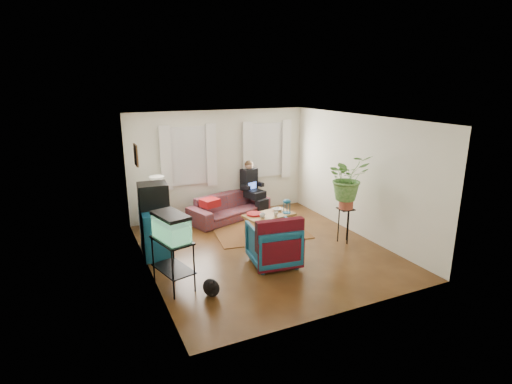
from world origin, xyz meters
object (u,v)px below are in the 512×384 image
armchair (273,242)px  plant_stand (345,225)px  coffee_table (269,224)px  side_table (159,215)px  aquarium_stand (173,264)px  dresser (155,231)px  sofa (229,203)px

armchair → plant_stand: armchair is taller
plant_stand → coffee_table: bearing=137.7°
side_table → coffee_table: bearing=-31.7°
coffee_table → aquarium_stand: bearing=-158.1°
dresser → armchair: (1.86, -1.42, -0.02)m
side_table → coffee_table: (2.13, -1.32, -0.10)m
sofa → plant_stand: 2.90m
aquarium_stand → coffee_table: bearing=16.0°
dresser → armchair: 2.34m
armchair → sofa: bearing=-87.0°
sofa → coffee_table: sofa is taller
sofa → dresser: (-2.04, -1.26, 0.05)m
sofa → side_table: sofa is taller
sofa → plant_stand: size_ratio=2.77×
coffee_table → plant_stand: 1.64m
coffee_table → dresser: bearing=170.2°
side_table → plant_stand: (3.34, -2.42, 0.05)m
armchair → coffee_table: 1.53m
dresser → aquarium_stand: dresser is taller
aquarium_stand → armchair: bearing=-11.9°
sofa → plant_stand: sofa is taller
side_table → coffee_table: size_ratio=0.60×
aquarium_stand → coffee_table: 2.91m
aquarium_stand → side_table: bearing=67.9°
plant_stand → side_table: bearing=144.1°
aquarium_stand → dresser: bearing=74.6°
side_table → aquarium_stand: aquarium_stand is taller
side_table → plant_stand: 4.12m
sofa → plant_stand: (1.64, -2.39, -0.03)m
side_table → armchair: size_ratio=0.75×
sofa → aquarium_stand: 3.46m
armchair → plant_stand: (1.82, 0.29, -0.06)m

